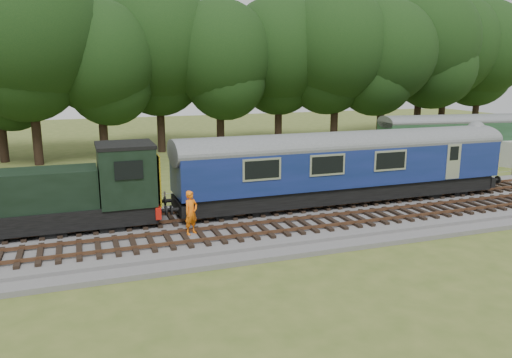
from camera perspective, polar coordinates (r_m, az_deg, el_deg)
name	(u,v)px	position (r m, az deg, el deg)	size (l,w,h in m)	color
ground	(265,226)	(23.88, 1.06, -5.38)	(120.00, 120.00, 0.00)	#455820
ballast	(265,222)	(23.83, 1.06, -4.97)	(70.00, 7.00, 0.35)	#4C4C4F
track_north	(255,210)	(25.02, -0.08, -3.55)	(67.20, 2.40, 0.21)	black
track_south	(278,227)	(22.34, 2.53, -5.53)	(67.20, 2.40, 0.21)	black
fence	(237,203)	(27.96, -2.22, -2.74)	(64.00, 0.12, 1.00)	#6B6054
tree_line	(177,154)	(44.61, -9.05, 2.79)	(70.00, 8.00, 18.00)	black
dmu_railcar	(345,161)	(26.60, 10.18, 2.05)	(18.05, 2.86, 3.88)	black
shunter_loco	(63,194)	(23.28, -21.18, -1.65)	(8.91, 2.60, 3.38)	black
worker	(191,213)	(21.54, -7.43, -3.83)	(0.70, 0.46, 1.91)	orange
parked_coach	(472,137)	(42.80, 23.49, 4.44)	(15.22, 4.69, 3.83)	#19371B
shed	(450,141)	(46.19, 21.28, 4.06)	(4.13, 4.13, 2.57)	#19371B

